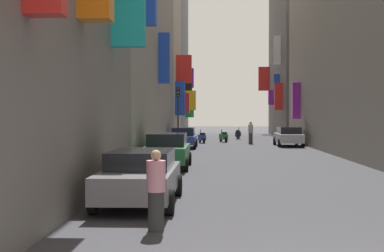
{
  "coord_description": "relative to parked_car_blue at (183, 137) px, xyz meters",
  "views": [
    {
      "loc": [
        -1.82,
        -5.87,
        2.3
      ],
      "look_at": [
        -3.09,
        25.0,
        1.65
      ],
      "focal_mm": 49.32,
      "sensor_mm": 36.0,
      "label": 1
    }
  ],
  "objects": [
    {
      "name": "parked_car_blue",
      "position": [
        0.0,
        0.0,
        0.0
      ],
      "size": [
        1.89,
        4.19,
        1.41
      ],
      "color": "navy",
      "rests_on": "ground"
    },
    {
      "name": "scooter_green",
      "position": [
        2.95,
        7.97,
        -0.28
      ],
      "size": [
        0.75,
        1.89,
        1.13
      ],
      "color": "#287F3D",
      "rests_on": "ground"
    },
    {
      "name": "parked_car_grey",
      "position": [
        0.23,
        -23.14,
        -0.0
      ],
      "size": [
        1.95,
        4.42,
        1.38
      ],
      "color": "slate",
      "rests_on": "ground"
    },
    {
      "name": "building_right_mid_b",
      "position": [
        11.93,
        21.32,
        8.73
      ],
      "size": [
        7.33,
        15.84,
        18.96
      ],
      "color": "slate",
      "rests_on": "ground"
    },
    {
      "name": "scooter_blue",
      "position": [
        1.16,
        6.32,
        -0.28
      ],
      "size": [
        0.71,
        1.79,
        1.13
      ],
      "color": "#2D4CAD",
      "rests_on": "ground"
    },
    {
      "name": "scooter_black",
      "position": [
        4.46,
        13.81,
        -0.28
      ],
      "size": [
        0.61,
        1.94,
        1.13
      ],
      "color": "black",
      "rests_on": "ground"
    },
    {
      "name": "traffic_light_near_corner",
      "position": [
        -0.61,
        3.68,
        2.25
      ],
      "size": [
        0.26,
        0.34,
        4.41
      ],
      "color": "#2D2D2D",
      "rests_on": "ground"
    },
    {
      "name": "pedestrian_crossing",
      "position": [
        0.98,
        -26.28,
        0.06
      ],
      "size": [
        0.51,
        0.51,
        1.61
      ],
      "color": "#303030",
      "rests_on": "ground"
    },
    {
      "name": "ground_plane",
      "position": [
        3.94,
        -0.77,
        -0.74
      ],
      "size": [
        140.0,
        140.0,
        0.0
      ],
      "primitive_type": "plane",
      "color": "#38383D"
    },
    {
      "name": "parked_car_green",
      "position": [
        0.09,
        -13.87,
        0.04
      ],
      "size": [
        1.99,
        4.41,
        1.5
      ],
      "color": "#236638",
      "rests_on": "ground"
    },
    {
      "name": "building_left_mid_c",
      "position": [
        -4.05,
        21.64,
        9.16
      ],
      "size": [
        7.33,
        15.19,
        19.84
      ],
      "color": "gray",
      "rests_on": "ground"
    },
    {
      "name": "building_left_mid_b",
      "position": [
        -4.04,
        9.49,
        6.83
      ],
      "size": [
        7.3,
        9.09,
        15.18
      ],
      "color": "#BCB29E",
      "rests_on": "ground"
    },
    {
      "name": "pedestrian_near_left",
      "position": [
        5.05,
        5.19,
        0.15
      ],
      "size": [
        0.46,
        0.46,
        1.78
      ],
      "color": "#3D3D3D",
      "rests_on": "ground"
    },
    {
      "name": "parked_car_silver",
      "position": [
        7.61,
        2.31,
        0.01
      ],
      "size": [
        1.85,
        4.47,
        1.42
      ],
      "color": "#B7B7BC",
      "rests_on": "ground"
    }
  ]
}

